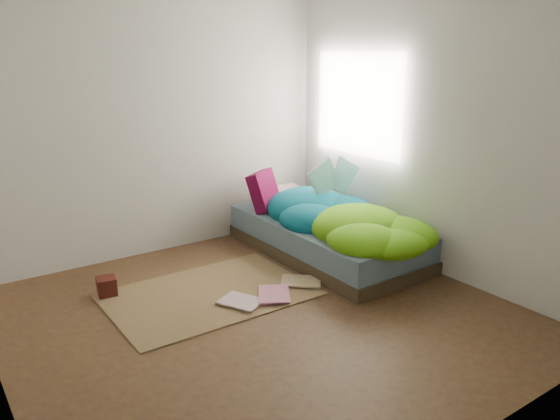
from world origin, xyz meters
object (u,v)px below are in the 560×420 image
object	(u,v)px
bed	(326,237)
pillow_magenta	(264,191)
open_book	(335,167)
floor_book_b	(258,295)
wooden_box	(107,286)
floor_book_a	(233,308)

from	to	relation	value
bed	pillow_magenta	xyz separation A→B (m)	(-0.28, 0.66, 0.37)
open_book	floor_book_b	world-z (taller)	open_book
wooden_box	floor_book_b	distance (m)	1.23
pillow_magenta	wooden_box	distance (m)	1.87
wooden_box	floor_book_a	distance (m)	1.08
floor_book_b	floor_book_a	bearing A→B (deg)	-133.21
wooden_box	floor_book_b	size ratio (longest dim) A/B	0.44
pillow_magenta	open_book	xyz separation A→B (m)	(0.45, -0.56, 0.29)
wooden_box	bed	bearing A→B (deg)	-7.94
bed	open_book	xyz separation A→B (m)	(0.17, 0.10, 0.66)
floor_book_b	bed	bearing A→B (deg)	55.45
open_book	pillow_magenta	bearing A→B (deg)	133.61
bed	wooden_box	xyz separation A→B (m)	(-2.06, 0.29, -0.08)
floor_book_a	floor_book_b	distance (m)	0.29
pillow_magenta	floor_book_a	size ratio (longest dim) A/B	1.22
bed	floor_book_b	world-z (taller)	bed
bed	pillow_magenta	bearing A→B (deg)	113.10
open_book	wooden_box	xyz separation A→B (m)	(-2.23, 0.19, -0.74)
pillow_magenta	wooden_box	size ratio (longest dim) A/B	2.71
pillow_magenta	floor_book_a	bearing A→B (deg)	-164.64
floor_book_a	floor_book_b	xyz separation A→B (m)	(0.28, 0.07, 0.00)
pillow_magenta	floor_book_b	world-z (taller)	pillow_magenta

